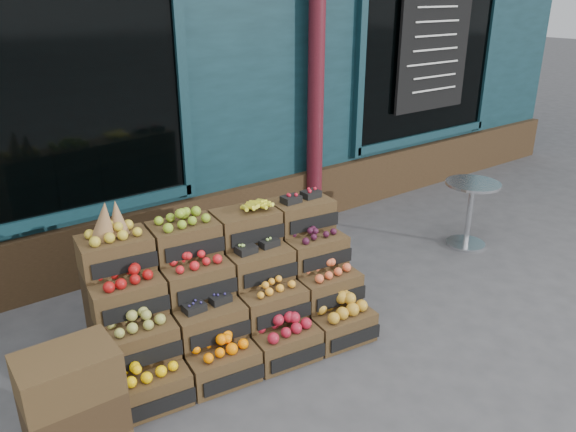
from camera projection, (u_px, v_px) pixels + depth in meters
ground at (360, 334)px, 4.52m from camera, size 60.00×60.00×0.00m
shop_facade at (99, 4)px, 7.40m from camera, size 12.00×6.24×4.80m
crate_display at (228, 297)px, 4.29m from camera, size 2.12×1.23×1.26m
spare_crates at (75, 412)px, 3.13m from camera, size 0.52×0.37×0.78m
bistro_table at (470, 207)px, 5.93m from camera, size 0.57×0.57×0.71m
shopkeeper at (26, 164)px, 5.18m from camera, size 0.92×0.76×2.16m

